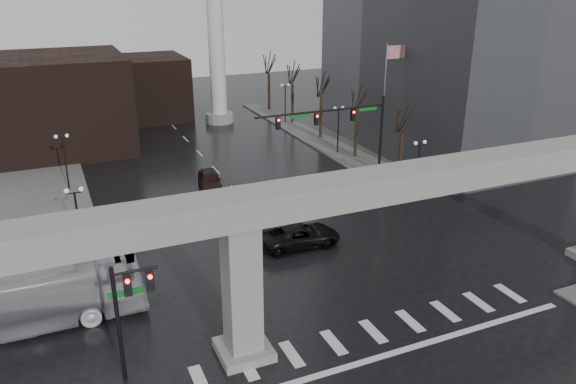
# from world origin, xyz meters

# --- Properties ---
(ground) EXTENTS (160.00, 160.00, 0.00)m
(ground) POSITION_xyz_m (0.00, 0.00, 0.00)
(ground) COLOR black
(ground) RESTS_ON ground
(sidewalk_ne) EXTENTS (28.00, 36.00, 0.15)m
(sidewalk_ne) POSITION_xyz_m (26.00, 36.00, 0.07)
(sidewalk_ne) COLOR slate
(sidewalk_ne) RESTS_ON ground
(elevated_guideway) EXTENTS (48.00, 2.60, 8.70)m
(elevated_guideway) POSITION_xyz_m (1.26, 0.00, 6.88)
(elevated_guideway) COLOR #97958F
(elevated_guideway) RESTS_ON ground
(building_far_left) EXTENTS (16.00, 14.00, 10.00)m
(building_far_left) POSITION_xyz_m (-14.00, 42.00, 5.00)
(building_far_left) COLOR black
(building_far_left) RESTS_ON ground
(building_far_mid) EXTENTS (10.00, 10.00, 8.00)m
(building_far_mid) POSITION_xyz_m (-2.00, 52.00, 4.00)
(building_far_mid) COLOR black
(building_far_mid) RESTS_ON ground
(smokestack) EXTENTS (3.60, 3.60, 30.00)m
(smokestack) POSITION_xyz_m (6.00, 46.00, 13.35)
(smokestack) COLOR silver
(smokestack) RESTS_ON ground
(signal_mast_arm) EXTENTS (12.12, 0.43, 8.00)m
(signal_mast_arm) POSITION_xyz_m (8.99, 18.80, 5.83)
(signal_mast_arm) COLOR black
(signal_mast_arm) RESTS_ON ground
(signal_left_pole) EXTENTS (2.30, 0.30, 6.00)m
(signal_left_pole) POSITION_xyz_m (-12.25, 0.50, 4.07)
(signal_left_pole) COLOR black
(signal_left_pole) RESTS_ON ground
(flagpole_assembly) EXTENTS (2.06, 0.12, 12.00)m
(flagpole_assembly) POSITION_xyz_m (15.29, 22.00, 7.53)
(flagpole_assembly) COLOR silver
(flagpole_assembly) RESTS_ON ground
(lamp_right_0) EXTENTS (1.22, 0.32, 5.11)m
(lamp_right_0) POSITION_xyz_m (13.50, 14.00, 3.47)
(lamp_right_0) COLOR black
(lamp_right_0) RESTS_ON ground
(lamp_right_1) EXTENTS (1.22, 0.32, 5.11)m
(lamp_right_1) POSITION_xyz_m (13.50, 28.00, 3.47)
(lamp_right_1) COLOR black
(lamp_right_1) RESTS_ON ground
(lamp_right_2) EXTENTS (1.22, 0.32, 5.11)m
(lamp_right_2) POSITION_xyz_m (13.50, 42.00, 3.47)
(lamp_right_2) COLOR black
(lamp_right_2) RESTS_ON ground
(lamp_left_0) EXTENTS (1.22, 0.32, 5.11)m
(lamp_left_0) POSITION_xyz_m (-13.50, 14.00, 3.47)
(lamp_left_0) COLOR black
(lamp_left_0) RESTS_ON ground
(lamp_left_1) EXTENTS (1.22, 0.32, 5.11)m
(lamp_left_1) POSITION_xyz_m (-13.50, 28.00, 3.47)
(lamp_left_1) COLOR black
(lamp_left_1) RESTS_ON ground
(lamp_left_2) EXTENTS (1.22, 0.32, 5.11)m
(lamp_left_2) POSITION_xyz_m (-13.50, 42.00, 3.47)
(lamp_left_2) COLOR black
(lamp_left_2) RESTS_ON ground
(tree_right_0) EXTENTS (1.09, 1.58, 7.50)m
(tree_right_0) POSITION_xyz_m (14.53, 18.02, 2.79)
(tree_right_0) COLOR black
(tree_right_0) RESTS_ON ground
(tree_right_1) EXTENTS (1.09, 1.61, 7.67)m
(tree_right_1) POSITION_xyz_m (14.53, 26.02, 2.85)
(tree_right_1) COLOR black
(tree_right_1) RESTS_ON ground
(tree_right_2) EXTENTS (1.10, 1.63, 7.85)m
(tree_right_2) POSITION_xyz_m (14.53, 34.02, 2.91)
(tree_right_2) COLOR black
(tree_right_2) RESTS_ON ground
(tree_right_3) EXTENTS (1.11, 1.66, 8.02)m
(tree_right_3) POSITION_xyz_m (14.53, 42.02, 2.98)
(tree_right_3) COLOR black
(tree_right_3) RESTS_ON ground
(tree_right_4) EXTENTS (1.12, 1.69, 8.19)m
(tree_right_4) POSITION_xyz_m (14.53, 50.02, 3.04)
(tree_right_4) COLOR black
(tree_right_4) RESTS_ON ground
(pickup_truck) EXTENTS (5.85, 2.91, 1.59)m
(pickup_truck) POSITION_xyz_m (0.66, 9.80, 0.80)
(pickup_truck) COLOR black
(pickup_truck) RESTS_ON ground
(city_bus) EXTENTS (13.14, 3.34, 3.64)m
(city_bus) POSITION_xyz_m (-17.20, 6.98, 1.82)
(city_bus) COLOR #ABABAF
(city_bus) RESTS_ON ground
(far_car) EXTENTS (2.73, 5.03, 1.62)m
(far_car) POSITION_xyz_m (-1.95, 23.28, 0.81)
(far_car) COLOR black
(far_car) RESTS_ON ground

